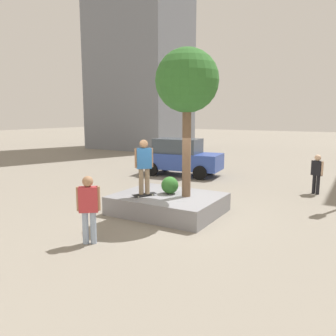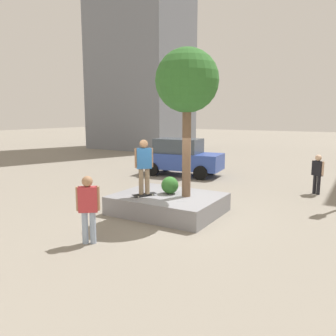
# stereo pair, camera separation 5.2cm
# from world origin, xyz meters

# --- Properties ---
(ground_plane) EXTENTS (120.00, 120.00, 0.00)m
(ground_plane) POSITION_xyz_m (0.00, 0.00, 0.00)
(ground_plane) COLOR gray
(planter_ledge) EXTENTS (3.38, 2.66, 0.60)m
(planter_ledge) POSITION_xyz_m (-0.44, -0.02, 0.30)
(planter_ledge) COLOR gray
(planter_ledge) RESTS_ON ground
(plaza_tree) EXTENTS (1.98, 1.98, 4.66)m
(plaza_tree) POSITION_xyz_m (0.16, 0.13, 4.20)
(plaza_tree) COLOR brown
(plaza_tree) RESTS_ON planter_ledge
(boxwood_shrub) EXTENTS (0.58, 0.58, 0.58)m
(boxwood_shrub) POSITION_xyz_m (-0.48, 0.18, 0.89)
(boxwood_shrub) COLOR #2D6628
(boxwood_shrub) RESTS_ON planter_ledge
(skateboard) EXTENTS (0.57, 0.80, 0.07)m
(skateboard) POSITION_xyz_m (-1.02, -0.54, 0.66)
(skateboard) COLOR black
(skateboard) RESTS_ON planter_ledge
(skateboarder) EXTENTS (0.48, 0.48, 1.77)m
(skateboarder) POSITION_xyz_m (-1.02, -0.54, 1.69)
(skateboarder) COLOR #847056
(skateboarder) RESTS_ON skateboard
(sedan_parked) EXTENTS (4.38, 2.34, 1.96)m
(sedan_parked) POSITION_xyz_m (-3.41, 6.39, 0.99)
(sedan_parked) COLOR #2D479E
(sedan_parked) RESTS_ON ground
(pedestrian_crossing) EXTENTS (0.49, 0.38, 1.62)m
(pedestrian_crossing) POSITION_xyz_m (3.45, 5.34, 0.94)
(pedestrian_crossing) COLOR black
(pedestrian_crossing) RESTS_ON ground
(passerby_with_bag) EXTENTS (0.50, 0.43, 1.73)m
(passerby_with_bag) POSITION_xyz_m (-0.77, -3.37, 1.00)
(passerby_with_bag) COLOR #8C9EB7
(passerby_with_bag) RESTS_ON ground
(office_tower_glass) EXTENTS (8.34, 6.96, 25.71)m
(office_tower_glass) POSITION_xyz_m (-14.00, 17.95, 12.86)
(office_tower_glass) COLOR slate
(office_tower_glass) RESTS_ON ground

